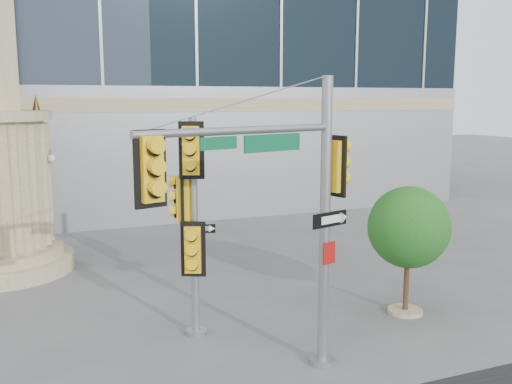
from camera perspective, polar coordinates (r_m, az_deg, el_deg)
name	(u,v)px	position (r m, az deg, el deg)	size (l,w,h in m)	color
ground	(294,356)	(12.75, 3.84, -16.06)	(120.00, 120.00, 0.00)	#545456
main_signal_pole	(285,196)	(10.67, 2.90, -0.43)	(4.47, 1.61, 5.90)	slate
secondary_signal_pole	(191,211)	(12.86, -6.53, -1.91)	(0.85, 0.85, 5.05)	slate
street_tree	(410,230)	(14.94, 15.10, -3.74)	(2.12, 2.07, 3.30)	#9D8B6A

